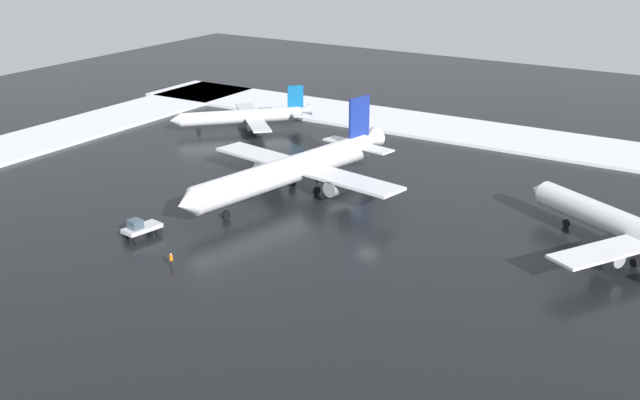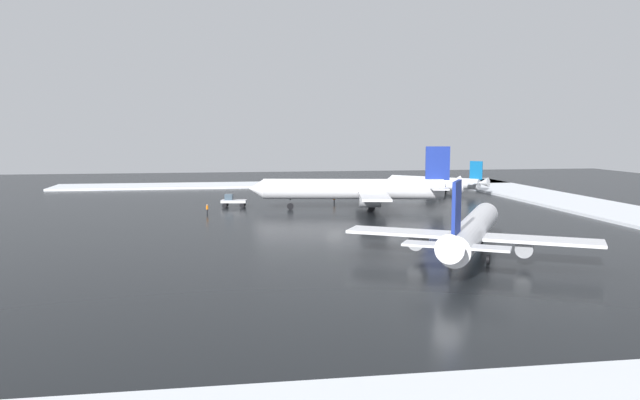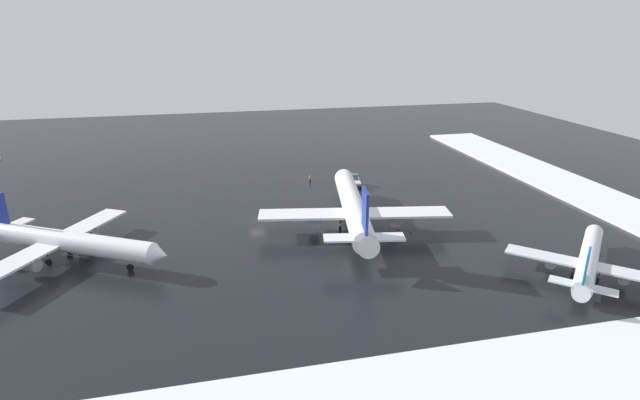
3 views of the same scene
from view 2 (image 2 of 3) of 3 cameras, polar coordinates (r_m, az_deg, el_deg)
name	(u,v)px [view 2 (image 2 of 3)]	position (r m, az deg, el deg)	size (l,w,h in m)	color
ground_plane	(335,223)	(95.33, 1.37, -2.16)	(240.00, 240.00, 0.00)	black
snow_bank_far	(632,215)	(115.27, 26.63, -1.22)	(152.00, 16.00, 0.51)	white
snow_bank_right	(288,184)	(161.22, -2.94, 1.44)	(14.00, 116.00, 0.51)	white
airplane_parked_portside	(358,189)	(111.42, 3.51, 1.01)	(31.78, 38.04, 11.34)	white
airplane_distant_tail	(472,231)	(70.63, 13.72, -2.76)	(29.42, 25.15, 9.63)	white
airplane_parked_starboard	(436,182)	(143.42, 10.58, 1.61)	(19.58, 19.97, 7.50)	silver
pushback_tug	(233,201)	(116.01, -8.00, -0.05)	(2.99, 4.92, 2.50)	silver
ground_crew_beside_wing	(207,209)	(107.29, -10.28, -0.78)	(0.36, 0.36, 1.71)	black
ground_crew_by_nose_gear	(334,199)	(120.06, 1.31, 0.08)	(0.36, 0.36, 1.71)	black
traffic_cone_near_nose	(367,202)	(121.38, 4.32, -0.20)	(0.36, 0.36, 0.55)	orange
traffic_cone_mid_line	(362,203)	(119.51, 3.89, -0.30)	(0.36, 0.36, 0.55)	orange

